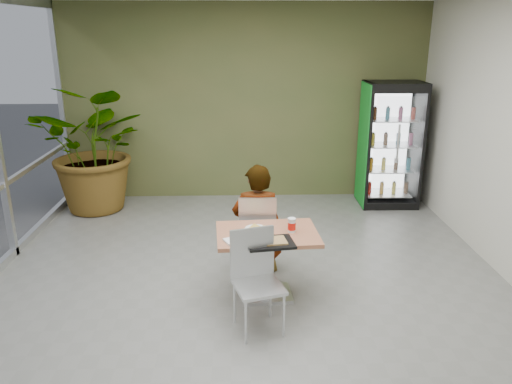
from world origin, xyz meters
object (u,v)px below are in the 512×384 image
chair_near (255,271)px  seated_woman (257,231)px  beverage_fridge (390,145)px  potted_plant (97,148)px  chair_far (257,228)px  cafeteria_tray (270,243)px  dining_table (267,251)px  soda_cup (292,225)px

chair_near → seated_woman: (0.06, 1.17, -0.07)m
chair_near → beverage_fridge: (2.29, 3.52, 0.42)m
potted_plant → seated_woman: bearing=-42.5°
chair_near → potted_plant: bearing=108.4°
chair_far → cafeteria_tray: size_ratio=2.09×
dining_table → beverage_fridge: beverage_fridge is taller
cafeteria_tray → potted_plant: 4.05m
chair_far → beverage_fridge: size_ratio=0.49×
potted_plant → chair_far: bearing=-43.2°
soda_cup → cafeteria_tray: bearing=-128.1°
seated_woman → cafeteria_tray: seated_woman is taller
soda_cup → cafeteria_tray: soda_cup is taller
cafeteria_tray → beverage_fridge: 3.92m
cafeteria_tray → beverage_fridge: size_ratio=0.23×
seated_woman → beverage_fridge: size_ratio=0.81×
beverage_fridge → potted_plant: (-4.66, -0.12, 0.00)m
chair_far → dining_table: bearing=99.0°
seated_woman → soda_cup: (0.34, -0.62, 0.31)m
chair_near → soda_cup: chair_near is taller
dining_table → beverage_fridge: (2.14, 2.97, 0.46)m
chair_far → potted_plant: 3.35m
dining_table → seated_woman: size_ratio=0.68×
chair_near → cafeteria_tray: (0.16, 0.24, 0.19)m
seated_woman → cafeteria_tray: size_ratio=3.49×
chair_far → seated_woman: (0.00, 0.05, -0.06)m
dining_table → soda_cup: soda_cup is taller
beverage_fridge → seated_woman: bearing=-132.6°
dining_table → potted_plant: (-2.51, 2.85, 0.47)m
dining_table → cafeteria_tray: cafeteria_tray is taller
chair_far → soda_cup: size_ratio=6.36×
soda_cup → cafeteria_tray: 0.40m
dining_table → cafeteria_tray: bearing=-87.6°
dining_table → beverage_fridge: bearing=54.2°
potted_plant → dining_table: bearing=-48.6°
chair_far → cafeteria_tray: 0.91m
dining_table → cafeteria_tray: 0.38m
chair_far → beverage_fridge: 3.30m
chair_far → seated_woman: seated_woman is taller
cafeteria_tray → dining_table: bearing=92.4°
beverage_fridge → soda_cup: bearing=-121.5°
chair_far → soda_cup: 0.71m
dining_table → chair_near: size_ratio=1.12×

